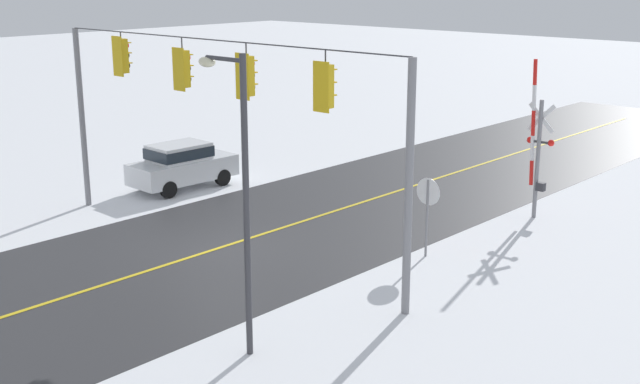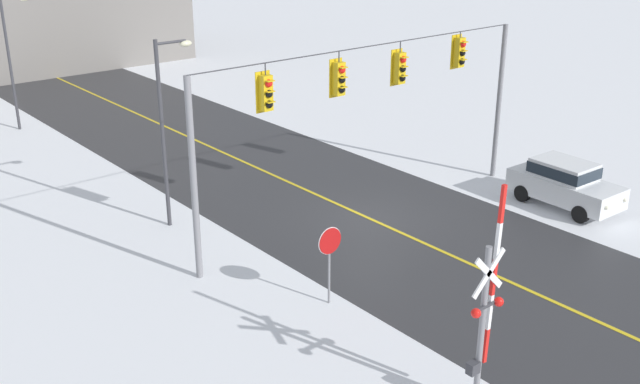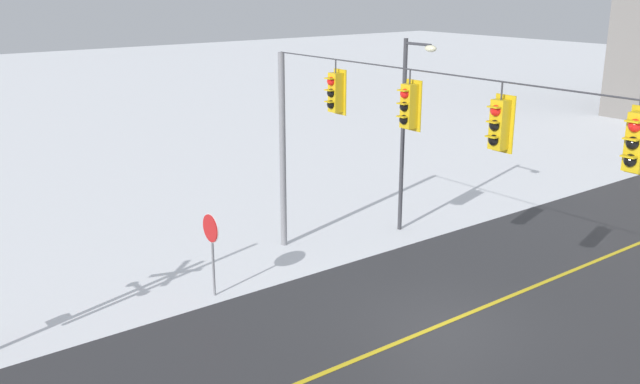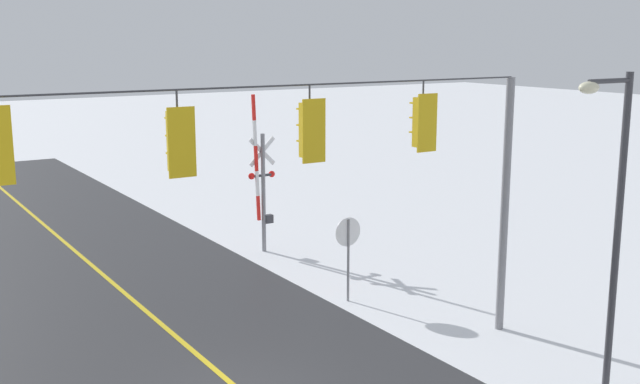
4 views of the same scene
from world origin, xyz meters
The scene contains 4 objects.
signal_span centered at (-0.03, -0.01, 4.42)m, with size 14.20×0.47×6.22m.
stop_sign centered at (-4.98, -3.72, 1.71)m, with size 0.80×0.09×2.35m.
railroad_crossing centered at (-5.39, -9.38, 2.36)m, with size 0.98×0.31×5.30m.
streetlamp_near centered at (-5.59, 4.04, 3.92)m, with size 1.39×0.28×6.50m.
Camera 4 is at (6.45, 12.89, 7.11)m, focal length 43.23 mm.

